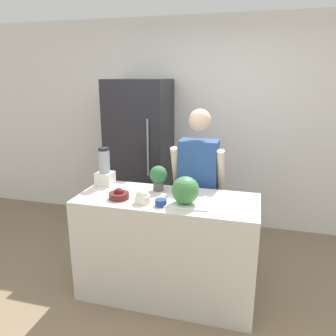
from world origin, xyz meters
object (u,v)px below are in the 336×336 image
(person, at_px, (198,190))
(watermelon, at_px, (185,190))
(refrigerator, at_px, (140,156))
(blender, at_px, (105,170))
(bowl_cherries, at_px, (119,195))
(bowl_cream, at_px, (142,197))
(potted_plant, at_px, (158,176))
(bowl_small_blue, at_px, (160,203))

(person, bearing_deg, watermelon, -89.40)
(refrigerator, xyz_separation_m, blender, (0.05, -1.10, 0.13))
(bowl_cherries, bearing_deg, refrigerator, 102.85)
(watermelon, xyz_separation_m, bowl_cream, (-0.34, -0.05, -0.07))
(person, bearing_deg, bowl_cream, -116.29)
(potted_plant, bearing_deg, blender, 177.77)
(person, xyz_separation_m, bowl_small_blue, (-0.18, -0.69, 0.11))
(bowl_small_blue, distance_m, blender, 0.75)
(bowl_cream, distance_m, blender, 0.60)
(person, distance_m, watermelon, 0.66)
(watermelon, height_order, bowl_small_blue, watermelon)
(watermelon, xyz_separation_m, potted_plant, (-0.30, 0.27, 0.01))
(bowl_cream, height_order, blender, blender)
(refrigerator, relative_size, bowl_small_blue, 20.37)
(watermelon, height_order, blender, blender)
(blender, distance_m, potted_plant, 0.53)
(person, height_order, potted_plant, person)
(bowl_cherries, relative_size, blender, 0.47)
(person, distance_m, bowl_small_blue, 0.73)
(watermelon, bearing_deg, refrigerator, 122.22)
(person, height_order, bowl_cream, person)
(refrigerator, relative_size, watermelon, 8.55)
(watermelon, height_order, potted_plant, watermelon)
(refrigerator, height_order, person, refrigerator)
(refrigerator, relative_size, bowl_cream, 14.79)
(refrigerator, xyz_separation_m, bowl_cream, (0.54, -1.44, 0.04))
(watermelon, xyz_separation_m, bowl_cherries, (-0.56, -0.01, -0.09))
(bowl_cream, bearing_deg, refrigerator, 110.50)
(person, xyz_separation_m, watermelon, (0.01, -0.63, 0.21))
(blender, bearing_deg, watermelon, -19.61)
(refrigerator, relative_size, person, 1.16)
(bowl_cream, bearing_deg, potted_plant, 83.54)
(refrigerator, xyz_separation_m, bowl_small_blue, (0.69, -1.46, 0.01))
(person, height_order, watermelon, person)
(watermelon, bearing_deg, bowl_small_blue, -160.08)
(watermelon, relative_size, bowl_small_blue, 2.38)
(potted_plant, bearing_deg, watermelon, -42.16)
(blender, xyz_separation_m, potted_plant, (0.53, -0.02, -0.01))
(refrigerator, distance_m, potted_plant, 1.27)
(refrigerator, xyz_separation_m, person, (0.87, -0.77, -0.10))
(refrigerator, distance_m, watermelon, 1.65)
(person, height_order, bowl_cherries, person)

